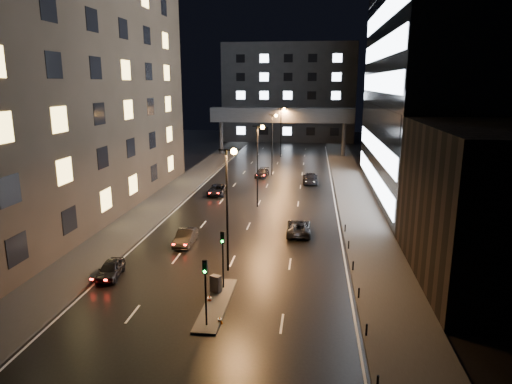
# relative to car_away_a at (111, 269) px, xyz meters

# --- Properties ---
(ground) EXTENTS (160.00, 160.00, 0.00)m
(ground) POSITION_rel_car_away_a_xyz_m (9.00, 34.48, -0.67)
(ground) COLOR black
(ground) RESTS_ON ground
(sidewalk_left) EXTENTS (5.00, 110.00, 0.15)m
(sidewalk_left) POSITION_rel_car_away_a_xyz_m (-3.50, 29.48, -0.59)
(sidewalk_left) COLOR #383533
(sidewalk_left) RESTS_ON ground
(sidewalk_right) EXTENTS (5.00, 110.00, 0.15)m
(sidewalk_right) POSITION_rel_car_away_a_xyz_m (21.50, 29.48, -0.59)
(sidewalk_right) COLOR #383533
(sidewalk_right) RESTS_ON ground
(building_left) EXTENTS (15.00, 48.00, 40.00)m
(building_left) POSITION_rel_car_away_a_xyz_m (-13.50, 18.48, 19.33)
(building_left) COLOR #2D2319
(building_left) RESTS_ON ground
(building_right_low) EXTENTS (10.00, 18.00, 12.00)m
(building_right_low) POSITION_rel_car_away_a_xyz_m (29.00, 3.48, 5.33)
(building_right_low) COLOR black
(building_right_low) RESTS_ON ground
(building_right_glass) EXTENTS (20.00, 36.00, 45.00)m
(building_right_glass) POSITION_rel_car_away_a_xyz_m (34.00, 30.48, 21.83)
(building_right_glass) COLOR black
(building_right_glass) RESTS_ON ground
(building_far) EXTENTS (34.00, 14.00, 25.00)m
(building_far) POSITION_rel_car_away_a_xyz_m (9.00, 92.48, 11.83)
(building_far) COLOR #333335
(building_far) RESTS_ON ground
(skybridge) EXTENTS (30.00, 3.00, 10.00)m
(skybridge) POSITION_rel_car_away_a_xyz_m (9.00, 64.48, 7.67)
(skybridge) COLOR #333335
(skybridge) RESTS_ON ground
(median_island) EXTENTS (1.60, 8.00, 0.15)m
(median_island) POSITION_rel_car_away_a_xyz_m (9.30, -3.52, -0.59)
(median_island) COLOR #383533
(median_island) RESTS_ON ground
(traffic_signal_near) EXTENTS (0.28, 0.34, 4.40)m
(traffic_signal_near) POSITION_rel_car_away_a_xyz_m (9.30, -1.02, 2.43)
(traffic_signal_near) COLOR black
(traffic_signal_near) RESTS_ON median_island
(traffic_signal_far) EXTENTS (0.28, 0.34, 4.40)m
(traffic_signal_far) POSITION_rel_car_away_a_xyz_m (9.30, -6.52, 2.43)
(traffic_signal_far) COLOR black
(traffic_signal_far) RESTS_ON median_island
(bollard_row) EXTENTS (0.12, 25.12, 0.90)m
(bollard_row) POSITION_rel_car_away_a_xyz_m (19.20, 0.98, -0.22)
(bollard_row) COLOR black
(bollard_row) RESTS_ON ground
(streetlight_near) EXTENTS (1.45, 0.50, 10.15)m
(streetlight_near) POSITION_rel_car_away_a_xyz_m (9.16, 2.48, 5.83)
(streetlight_near) COLOR black
(streetlight_near) RESTS_ON ground
(streetlight_mid_a) EXTENTS (1.45, 0.50, 10.15)m
(streetlight_mid_a) POSITION_rel_car_away_a_xyz_m (9.16, 22.48, 5.83)
(streetlight_mid_a) COLOR black
(streetlight_mid_a) RESTS_ON ground
(streetlight_mid_b) EXTENTS (1.45, 0.50, 10.15)m
(streetlight_mid_b) POSITION_rel_car_away_a_xyz_m (9.16, 42.48, 5.83)
(streetlight_mid_b) COLOR black
(streetlight_mid_b) RESTS_ON ground
(streetlight_far) EXTENTS (1.45, 0.50, 10.15)m
(streetlight_far) POSITION_rel_car_away_a_xyz_m (9.16, 62.48, 5.83)
(streetlight_far) COLOR black
(streetlight_far) RESTS_ON ground
(car_away_a) EXTENTS (2.09, 4.09, 1.33)m
(car_away_a) POSITION_rel_car_away_a_xyz_m (0.00, 0.00, 0.00)
(car_away_a) COLOR black
(car_away_a) RESTS_ON ground
(car_away_b) EXTENTS (1.59, 4.40, 1.44)m
(car_away_b) POSITION_rel_car_away_a_xyz_m (3.84, 8.11, 0.05)
(car_away_b) COLOR black
(car_away_b) RESTS_ON ground
(car_away_c) EXTENTS (2.40, 4.97, 1.37)m
(car_away_c) POSITION_rel_car_away_a_xyz_m (2.71, 28.09, 0.02)
(car_away_c) COLOR black
(car_away_c) RESTS_ON ground
(car_away_d) EXTENTS (2.24, 4.64, 1.30)m
(car_away_d) POSITION_rel_car_away_a_xyz_m (7.50, 41.03, -0.02)
(car_away_d) COLOR black
(car_away_d) RESTS_ON ground
(car_toward_a) EXTENTS (2.48, 5.21, 1.44)m
(car_toward_a) POSITION_rel_car_away_a_xyz_m (14.47, 12.56, 0.05)
(car_toward_a) COLOR black
(car_toward_a) RESTS_ON ground
(car_toward_b) EXTENTS (2.39, 5.65, 1.63)m
(car_toward_b) POSITION_rel_car_away_a_xyz_m (15.38, 37.26, 0.15)
(car_toward_b) COLOR black
(car_toward_b) RESTS_ON ground
(utility_cabinet) EXTENTS (0.88, 0.73, 1.24)m
(utility_cabinet) POSITION_rel_car_away_a_xyz_m (8.90, -1.78, 0.10)
(utility_cabinet) COLOR #4F4F52
(utility_cabinet) RESTS_ON median_island
(cone_a) EXTENTS (0.52, 0.52, 0.54)m
(cone_a) POSITION_rel_car_away_a_xyz_m (8.73, -3.21, -0.40)
(cone_a) COLOR #FF460D
(cone_a) RESTS_ON ground
(cone_b) EXTENTS (0.43, 0.43, 0.45)m
(cone_b) POSITION_rel_car_away_a_xyz_m (10.04, -5.96, -0.44)
(cone_b) COLOR orange
(cone_b) RESTS_ON ground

